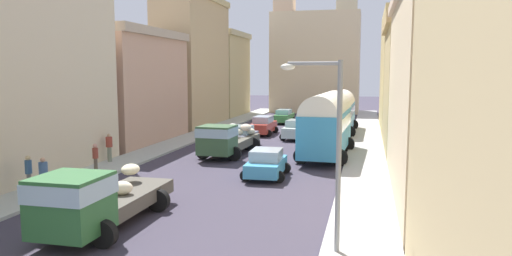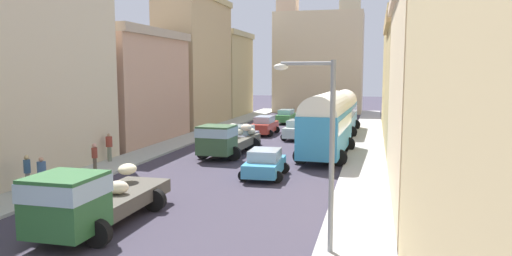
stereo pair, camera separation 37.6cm
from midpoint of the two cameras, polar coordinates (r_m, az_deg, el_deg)
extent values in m
plane|color=#383341|center=(34.83, 0.88, -2.43)|extent=(154.00, 154.00, 0.00)
cube|color=#A7ADA4|center=(37.07, -10.13, -1.86)|extent=(2.50, 70.00, 0.14)
cube|color=#A7A4A2|center=(34.00, 12.91, -2.71)|extent=(2.50, 70.00, 0.14)
cube|color=beige|center=(27.14, -28.61, 8.53)|extent=(4.14, 14.37, 13.59)
cube|color=tan|center=(38.65, -15.19, 4.42)|extent=(5.03, 11.31, 8.28)
cube|color=tan|center=(38.74, -15.40, 11.02)|extent=(5.54, 11.31, 0.64)
cube|color=tan|center=(49.88, -7.86, 7.67)|extent=(4.21, 11.89, 12.79)
cube|color=tan|center=(60.44, -4.32, 6.21)|extent=(4.94, 9.64, 9.96)
cube|color=tan|center=(60.62, -4.36, 11.23)|extent=(5.43, 9.64, 0.64)
cube|color=beige|center=(22.23, 21.28, 3.29)|extent=(4.01, 14.52, 8.81)
cube|color=tan|center=(35.45, 19.61, 4.31)|extent=(5.49, 10.98, 8.58)
cube|color=tan|center=(35.58, 19.91, 11.77)|extent=(6.04, 10.98, 0.68)
cube|color=tan|center=(48.04, 17.65, 6.57)|extent=(4.76, 13.57, 11.31)
cube|color=beige|center=(66.65, 7.10, 7.83)|extent=(12.00, 6.50, 13.67)
cube|color=beige|center=(65.73, 3.27, 9.87)|extent=(2.69, 2.69, 18.24)
cube|color=beige|center=(64.77, 10.72, 9.81)|extent=(2.69, 2.69, 18.24)
cube|color=teal|center=(31.19, 8.23, -0.28)|extent=(2.79, 9.04, 2.55)
cylinder|color=silver|center=(31.06, 8.27, 2.05)|extent=(2.74, 8.85, 2.38)
cube|color=#99B7C6|center=(31.13, 8.25, 0.74)|extent=(2.81, 8.32, 0.82)
cylinder|color=black|center=(34.25, 6.90, -1.79)|extent=(1.00, 0.35, 1.00)
cylinder|color=black|center=(33.97, 10.75, -1.93)|extent=(1.00, 0.35, 1.00)
cylinder|color=black|center=(28.86, 5.18, -3.38)|extent=(1.00, 0.35, 1.00)
cylinder|color=black|center=(28.53, 9.74, -3.57)|extent=(1.00, 0.35, 1.00)
cube|color=#3C7DBB|center=(43.63, 9.84, 1.47)|extent=(2.53, 9.16, 2.21)
cylinder|color=silver|center=(43.54, 9.87, 2.91)|extent=(2.48, 8.98, 2.33)
cube|color=#99B7C6|center=(43.59, 9.85, 2.10)|extent=(2.56, 8.43, 0.71)
cylinder|color=black|center=(46.64, 8.72, 0.46)|extent=(1.00, 0.35, 1.00)
cylinder|color=black|center=(46.47, 11.48, 0.38)|extent=(1.00, 0.35, 1.00)
cylinder|color=black|center=(41.06, 7.92, -0.38)|extent=(1.00, 0.35, 1.00)
cylinder|color=black|center=(40.87, 11.06, -0.47)|extent=(1.00, 0.35, 1.00)
cube|color=#295C2F|center=(16.35, -22.11, -8.59)|extent=(2.06, 2.12, 1.88)
cube|color=#99B7C6|center=(16.22, -22.19, -6.79)|extent=(2.10, 2.21, 0.60)
cube|color=#4C4840|center=(19.26, -16.14, -8.10)|extent=(2.07, 4.63, 0.55)
ellipsoid|color=beige|center=(18.16, -19.11, -7.36)|extent=(1.01, 0.83, 0.52)
ellipsoid|color=beige|center=(18.56, -16.57, -6.98)|extent=(0.97, 0.83, 0.51)
ellipsoid|color=beige|center=(18.30, -19.41, -7.33)|extent=(0.91, 1.09, 0.49)
ellipsoid|color=beige|center=(20.44, -15.51, -4.87)|extent=(0.92, 1.10, 0.45)
cylinder|color=black|center=(16.16, -18.66, -12.11)|extent=(0.90, 0.31, 0.90)
cylinder|color=black|center=(17.30, -24.56, -11.11)|extent=(0.90, 0.31, 0.90)
cylinder|color=black|center=(19.54, -12.29, -8.60)|extent=(0.90, 0.32, 0.90)
cylinder|color=black|center=(20.50, -17.54, -8.04)|extent=(0.90, 0.32, 0.90)
cube|color=#355636|center=(29.72, -5.11, -1.43)|extent=(2.20, 2.09, 1.79)
cube|color=#99B7C6|center=(29.65, -5.12, -0.47)|extent=(2.25, 2.17, 0.57)
cube|color=#4E4B41|center=(33.19, -2.84, -1.63)|extent=(2.34, 5.35, 0.55)
ellipsoid|color=beige|center=(34.52, -1.16, -0.40)|extent=(1.06, 0.89, 0.52)
ellipsoid|color=beige|center=(32.37, -3.54, -0.88)|extent=(0.89, 0.75, 0.54)
ellipsoid|color=beige|center=(34.19, -2.41, -0.50)|extent=(1.01, 1.05, 0.49)
ellipsoid|color=beige|center=(33.00, -3.16, -0.08)|extent=(0.99, 0.97, 0.53)
ellipsoid|color=silver|center=(33.03, -3.20, 0.04)|extent=(1.03, 1.16, 0.59)
ellipsoid|color=beige|center=(33.95, -1.54, 0.07)|extent=(1.13, 1.22, 0.51)
cylinder|color=black|center=(29.75, -3.00, -3.15)|extent=(0.90, 0.31, 0.90)
cylinder|color=black|center=(30.50, -6.76, -2.94)|extent=(0.90, 0.31, 0.90)
cylinder|color=black|center=(33.85, -0.59, -1.93)|extent=(0.90, 0.31, 0.90)
cylinder|color=black|center=(34.51, -3.96, -1.77)|extent=(0.90, 0.31, 0.90)
cube|color=gray|center=(35.14, -2.05, -1.26)|extent=(1.76, 3.75, 0.78)
cube|color=#9AB5BF|center=(35.06, -2.06, -0.18)|extent=(1.47, 1.98, 0.56)
cylinder|color=black|center=(33.89, -1.43, -2.17)|extent=(0.60, 0.21, 0.60)
cylinder|color=black|center=(34.40, -3.89, -2.05)|extent=(0.60, 0.21, 0.60)
cylinder|color=black|center=(36.03, -0.30, -1.64)|extent=(0.60, 0.21, 0.60)
cylinder|color=black|center=(36.51, -2.63, -1.53)|extent=(0.60, 0.21, 0.60)
cube|color=#AE3629|center=(42.14, 0.62, 0.11)|extent=(1.70, 4.41, 0.82)
cube|color=#A2ADC0|center=(42.07, 0.62, 1.05)|extent=(1.47, 2.30, 0.57)
cylinder|color=black|center=(40.69, 1.27, -0.66)|extent=(0.60, 0.21, 0.60)
cylinder|color=black|center=(41.09, -0.94, -0.59)|extent=(0.60, 0.21, 0.60)
cylinder|color=black|center=(43.32, 2.09, -0.21)|extent=(0.60, 0.21, 0.60)
cylinder|color=black|center=(43.69, 0.01, -0.15)|extent=(0.60, 0.21, 0.60)
cube|color=#428F47|center=(51.45, 3.19, 1.28)|extent=(1.76, 4.01, 0.75)
cube|color=#8DC0D0|center=(51.40, 3.20, 1.97)|extent=(1.48, 2.11, 0.50)
cylinder|color=black|center=(50.13, 3.75, 0.74)|extent=(0.60, 0.21, 0.60)
cylinder|color=black|center=(50.49, 2.01, 0.79)|extent=(0.60, 0.21, 0.60)
cylinder|color=black|center=(52.50, 4.33, 1.01)|extent=(0.60, 0.21, 0.60)
cylinder|color=black|center=(52.85, 2.66, 1.06)|extent=(0.60, 0.21, 0.60)
cube|color=#3D92C1|center=(25.10, 0.83, -4.66)|extent=(1.86, 3.73, 0.67)
cube|color=#9EAEBB|center=(24.98, 0.83, -3.27)|extent=(1.60, 1.96, 0.57)
cylinder|color=black|center=(26.42, -0.57, -4.74)|extent=(0.60, 0.21, 0.60)
cylinder|color=black|center=(26.12, 3.18, -4.89)|extent=(0.60, 0.21, 0.60)
cylinder|color=black|center=(24.25, -1.71, -5.80)|extent=(0.60, 0.21, 0.60)
cylinder|color=black|center=(23.92, 2.38, -5.98)|extent=(0.60, 0.21, 0.60)
cube|color=silver|center=(39.49, 4.65, -0.36)|extent=(1.93, 4.16, 0.81)
cube|color=#9BB7BA|center=(39.41, 4.66, 0.60)|extent=(1.60, 2.20, 0.53)
cylinder|color=black|center=(40.94, 3.90, -0.63)|extent=(0.60, 0.21, 0.60)
cylinder|color=black|center=(40.59, 6.18, -0.72)|extent=(0.60, 0.21, 0.60)
cylinder|color=black|center=(38.52, 3.03, -1.10)|extent=(0.60, 0.21, 0.60)
cylinder|color=black|center=(38.15, 5.46, -1.19)|extent=(0.60, 0.21, 0.60)
cube|color=silver|center=(47.42, 6.81, 0.78)|extent=(1.73, 4.04, 0.75)
cube|color=#96BEC6|center=(47.36, 6.82, 1.53)|extent=(1.46, 2.12, 0.49)
cylinder|color=black|center=(48.74, 6.00, 0.54)|extent=(0.60, 0.21, 0.60)
cylinder|color=black|center=(48.63, 7.83, 0.50)|extent=(0.60, 0.21, 0.60)
cylinder|color=black|center=(46.30, 5.73, 0.21)|extent=(0.60, 0.21, 0.60)
cylinder|color=black|center=(46.18, 7.65, 0.17)|extent=(0.60, 0.21, 0.60)
cylinder|color=#2F2240|center=(23.47, -24.70, -7.43)|extent=(0.21, 0.21, 0.14)
cylinder|color=#2F2240|center=(23.36, -24.75, -6.29)|extent=(0.35, 0.35, 0.82)
cylinder|color=#41608E|center=(23.21, -24.84, -4.56)|extent=(0.54, 0.54, 0.63)
sphere|color=tan|center=(23.14, -24.90, -3.53)|extent=(0.21, 0.21, 0.21)
cylinder|color=brown|center=(26.81, -19.21, -5.46)|extent=(0.17, 0.17, 0.14)
cylinder|color=brown|center=(26.71, -19.26, -4.41)|extent=(0.28, 0.28, 0.86)
cylinder|color=brown|center=(26.58, -19.32, -2.90)|extent=(0.43, 0.43, 0.56)
sphere|color=tan|center=(26.52, -19.35, -2.06)|extent=(0.24, 0.24, 0.24)
cylinder|color=slate|center=(30.26, -17.67, -4.03)|extent=(0.22, 0.22, 0.14)
cylinder|color=slate|center=(30.17, -17.70, -3.05)|extent=(0.29, 0.29, 0.90)
cylinder|color=brown|center=(30.05, -17.75, -1.62)|extent=(0.44, 0.44, 0.62)
sphere|color=tan|center=(30.00, -17.78, -0.84)|extent=(0.21, 0.21, 0.21)
cylinder|color=slate|center=(24.11, -26.16, -7.14)|extent=(0.17, 0.17, 0.14)
cylinder|color=slate|center=(24.00, -26.22, -5.98)|extent=(0.27, 0.27, 0.86)
cylinder|color=#33577C|center=(23.86, -26.32, -4.26)|extent=(0.42, 0.42, 0.61)
sphere|color=tan|center=(23.78, -26.37, -3.28)|extent=(0.22, 0.22, 0.22)
cylinder|color=gray|center=(14.26, 9.25, -3.86)|extent=(0.16, 0.16, 5.94)
cylinder|color=gray|center=(14.10, 6.27, 7.80)|extent=(1.56, 0.11, 0.11)
ellipsoid|color=silver|center=(14.21, 3.11, 7.42)|extent=(0.44, 0.28, 0.20)
camera|label=1|loc=(0.19, -90.34, -0.04)|focal=32.95mm
camera|label=2|loc=(0.19, 89.66, 0.04)|focal=32.95mm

